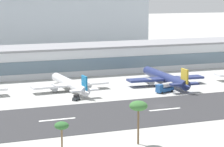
{
  "coord_description": "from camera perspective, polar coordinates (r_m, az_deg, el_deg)",
  "views": [
    {
      "loc": [
        -79.04,
        -155.49,
        40.55
      ],
      "look_at": [
        -4.62,
        36.94,
        6.42
      ],
      "focal_mm": 78.95,
      "sensor_mm": 36.0,
      "label": 1
    }
  ],
  "objects": [
    {
      "name": "terminal_building",
      "position": [
        253.74,
        -2.83,
        1.78
      ],
      "size": [
        218.72,
        28.33,
        13.95
      ],
      "color": "silver",
      "rests_on": "ground_plane"
    },
    {
      "name": "airliner_blue_tail_gate_1",
      "position": [
        204.46,
        -4.78,
        -1.27
      ],
      "size": [
        33.09,
        42.51,
        8.87
      ],
      "rotation": [
        0.0,
        0.0,
        1.63
      ],
      "color": "silver",
      "rests_on": "ground_plane"
    },
    {
      "name": "palm_tree_1",
      "position": [
        118.8,
        -5.85,
        -6.18
      ],
      "size": [
        3.46,
        3.46,
        10.05
      ],
      "color": "brown",
      "rests_on": "ground_plane"
    },
    {
      "name": "ground_plane",
      "position": [
        179.08,
        5.66,
        -3.74
      ],
      "size": [
        1400.0,
        1400.0,
        0.0
      ],
      "primitive_type": "plane",
      "color": "#A8A8A3"
    },
    {
      "name": "service_baggage_tug_0",
      "position": [
        187.07,
        -4.17,
        -2.82
      ],
      "size": [
        3.5,
        3.24,
        2.2
      ],
      "rotation": [
        0.0,
        0.0,
        0.67
      ],
      "color": "#2D3338",
      "rests_on": "ground_plane"
    },
    {
      "name": "palm_tree_2",
      "position": [
        131.77,
        3.08,
        -3.86
      ],
      "size": [
        4.92,
        4.92,
        11.96
      ],
      "color": "brown",
      "rests_on": "ground_plane"
    },
    {
      "name": "airliner_gold_tail_gate_2",
      "position": [
        217.89,
        6.35,
        -0.55
      ],
      "size": [
        35.27,
        47.3,
        9.87
      ],
      "rotation": [
        0.0,
        0.0,
        1.52
      ],
      "color": "navy",
      "rests_on": "ground_plane"
    },
    {
      "name": "runway_centreline_dash_4",
      "position": [
        173.56,
        6.15,
        -4.15
      ],
      "size": [
        12.0,
        1.2,
        0.01
      ],
      "primitive_type": "cube",
      "color": "white",
      "rests_on": "runway_strip"
    },
    {
      "name": "distant_hotel_block",
      "position": [
        339.75,
        -7.28,
        6.07
      ],
      "size": [
        136.68,
        27.27,
        42.59
      ],
      "primitive_type": "cube",
      "color": "#A8B2BC",
      "rests_on": "ground_plane"
    },
    {
      "name": "runway_centreline_dash_3",
      "position": [
        159.97,
        -6.36,
        -5.32
      ],
      "size": [
        12.0,
        1.2,
        0.01
      ],
      "primitive_type": "cube",
      "color": "white",
      "rests_on": "runway_strip"
    },
    {
      "name": "runway_strip",
      "position": [
        174.13,
        6.51,
        -4.12
      ],
      "size": [
        800.0,
        37.98,
        0.08
      ],
      "primitive_type": "cube",
      "color": "#2D2D30",
      "rests_on": "ground_plane"
    },
    {
      "name": "service_fuel_truck_1",
      "position": [
        202.54,
        6.12,
        -1.63
      ],
      "size": [
        8.87,
        5.39,
        3.95
      ],
      "rotation": [
        0.0,
        0.0,
        3.5
      ],
      "color": "#23569E",
      "rests_on": "ground_plane"
    }
  ]
}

